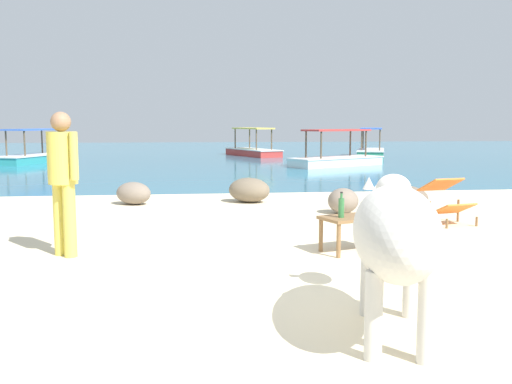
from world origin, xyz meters
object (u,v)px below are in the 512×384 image
object	(u,v)px
deck_chair_near	(447,198)
boat_green	(371,150)
bottle	(341,207)
boat_teal	(34,156)
person_standing	(63,173)
cow	(395,231)
low_bench_table	(354,222)
boat_white	(336,158)
boat_red	(253,150)

from	to	relation	value
deck_chair_near	boat_green	world-z (taller)	boat_green
bottle	boat_teal	world-z (taller)	boat_teal
person_standing	cow	bearing A→B (deg)	88.67
cow	boat_green	size ratio (longest dim) A/B	0.53
person_standing	boat_green	distance (m)	20.95
low_bench_table	bottle	size ratio (longest dim) A/B	2.92
cow	deck_chair_near	distance (m)	4.92
bottle	boat_white	world-z (taller)	boat_white
cow	boat_red	xyz separation A→B (m)	(1.49, 22.56, -0.49)
cow	boat_white	bearing A→B (deg)	2.14
cow	bottle	distance (m)	2.54
bottle	deck_chair_near	xyz separation A→B (m)	(2.09, 1.77, -0.16)
deck_chair_near	boat_teal	bearing A→B (deg)	-159.29
boat_green	boat_red	world-z (taller)	same
deck_chair_near	person_standing	size ratio (longest dim) A/B	0.53
low_bench_table	person_standing	bearing A→B (deg)	157.10
cow	boat_white	size ratio (longest dim) A/B	0.54
cow	boat_white	distance (m)	16.40
boat_red	person_standing	bearing A→B (deg)	-33.36
boat_teal	boat_red	bearing A→B (deg)	133.41
low_bench_table	deck_chair_near	distance (m)	2.56
boat_teal	person_standing	bearing A→B (deg)	36.33
boat_green	boat_teal	size ratio (longest dim) A/B	1.00
boat_red	bottle	bearing A→B (deg)	-24.48
low_bench_table	boat_red	world-z (taller)	boat_red
cow	bottle	world-z (taller)	cow
boat_teal	boat_white	size ratio (longest dim) A/B	1.02
low_bench_table	bottle	bearing A→B (deg)	-176.75
deck_chair_near	boat_green	size ratio (longest dim) A/B	0.22
boat_green	boat_teal	world-z (taller)	same
cow	deck_chair_near	size ratio (longest dim) A/B	2.33
bottle	boat_teal	distance (m)	18.08
boat_green	boat_red	xyz separation A→B (m)	(-5.24, 1.18, 0.00)
bottle	boat_white	xyz separation A→B (m)	(3.43, 13.46, -0.29)
boat_green	low_bench_table	bearing A→B (deg)	-179.66
boat_white	boat_red	size ratio (longest dim) A/B	0.98
bottle	boat_teal	size ratio (longest dim) A/B	0.08
low_bench_table	boat_teal	distance (m)	18.08
cow	boat_teal	world-z (taller)	boat_teal
cow	low_bench_table	world-z (taller)	cow
boat_green	boat_teal	xyz separation A→B (m)	(-14.03, -2.47, 0.00)
deck_chair_near	boat_green	bearing A→B (deg)	152.95
bottle	person_standing	size ratio (longest dim) A/B	0.18
person_standing	boat_green	world-z (taller)	person_standing
bottle	boat_green	world-z (taller)	boat_green
person_standing	bottle	bearing A→B (deg)	128.47
boat_teal	boat_white	bearing A→B (deg)	95.90
boat_teal	boat_red	distance (m)	9.52
cow	person_standing	world-z (taller)	person_standing
boat_teal	low_bench_table	bearing A→B (deg)	46.32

